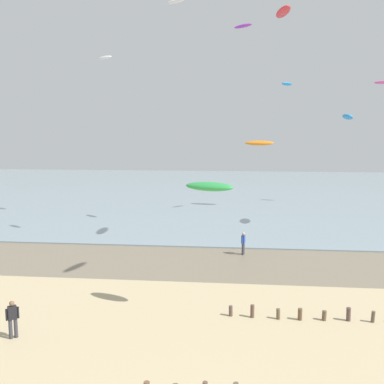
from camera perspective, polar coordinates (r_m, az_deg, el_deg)
wet_sand_strip at (r=30.40m, az=3.13°, el=-9.42°), size 120.00×8.01×0.01m
sea at (r=68.62m, az=4.64°, el=0.24°), size 160.00×70.00×0.10m
person_nearest_camera at (r=32.43m, az=6.83°, el=-6.69°), size 0.32×0.55×1.71m
person_mid_beach at (r=21.19m, az=-22.74°, el=-15.21°), size 0.47×0.39×1.71m
kite_aloft_0 at (r=41.10m, az=6.80°, el=21.07°), size 1.93×1.72×0.43m
kite_aloft_1 at (r=20.77m, az=2.29°, el=0.74°), size 2.63×1.66×0.55m
kite_aloft_3 at (r=57.41m, az=24.05°, el=13.16°), size 2.07×1.29×0.48m
kite_aloft_5 at (r=42.19m, az=19.98°, el=9.37°), size 1.09×2.70×0.72m
kite_aloft_8 at (r=46.63m, az=-11.48°, el=17.11°), size 1.97×1.61×0.51m
kite_aloft_10 at (r=51.95m, az=8.93°, el=6.45°), size 3.54×1.67×0.73m
kite_aloft_11 at (r=34.61m, az=12.02°, el=22.37°), size 1.21×2.96×0.61m
kite_aloft_12 at (r=35.77m, az=-2.09°, el=24.02°), size 1.89×1.53×0.53m
kite_aloft_13 at (r=48.74m, az=12.50°, el=13.85°), size 1.62×1.82×0.44m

